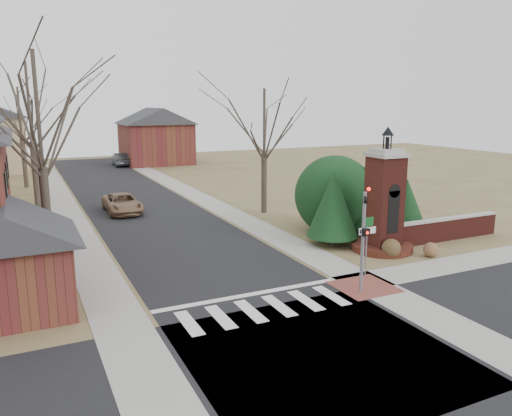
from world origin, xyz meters
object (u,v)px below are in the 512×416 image
sign_post (367,235)px  distant_car (121,159)px  brick_gate_monument (384,210)px  pickup_truck (122,203)px  traffic_signal_pole (364,232)px

sign_post → distant_car: sign_post is taller
brick_gate_monument → pickup_truck: brick_gate_monument is taller
brick_gate_monument → distant_car: (-5.60, 42.48, -1.37)m
traffic_signal_pole → pickup_truck: size_ratio=0.93×
traffic_signal_pole → distant_car: 46.94m
sign_post → brick_gate_monument: brick_gate_monument is taller
traffic_signal_pole → distant_car: size_ratio=0.93×
traffic_signal_pole → sign_post: 2.02m
pickup_truck → brick_gate_monument: bearing=-55.1°
brick_gate_monument → distant_car: brick_gate_monument is taller
traffic_signal_pole → sign_post: bearing=47.6°
sign_post → distant_car: bearing=92.8°
traffic_signal_pole → distant_car: (-0.90, 46.90, -1.79)m
sign_post → traffic_signal_pole: bearing=-132.4°
traffic_signal_pole → sign_post: traffic_signal_pole is taller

